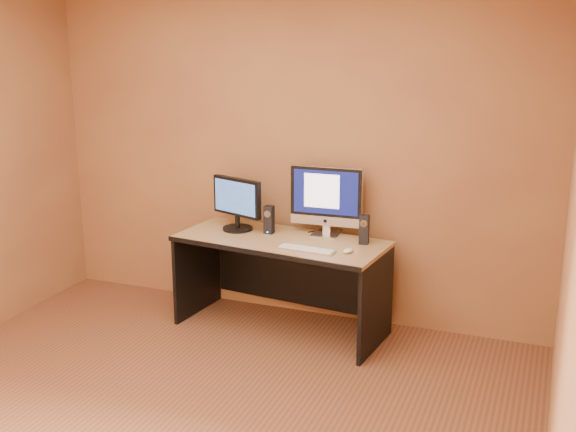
% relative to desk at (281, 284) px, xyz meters
% --- Properties ---
extents(walls, '(4.00, 4.00, 2.60)m').
position_rel_desk_xyz_m(walls, '(-0.06, -1.61, 0.94)').
color(walls, olive).
rests_on(walls, ground).
extents(desk, '(1.60, 0.84, 0.71)m').
position_rel_desk_xyz_m(desk, '(0.00, 0.00, 0.00)').
color(desk, tan).
rests_on(desk, ground).
extents(imac, '(0.56, 0.22, 0.53)m').
position_rel_desk_xyz_m(imac, '(0.27, 0.21, 0.62)').
color(imac, '#B2B2B6').
rests_on(imac, desk).
extents(second_monitor, '(0.51, 0.36, 0.40)m').
position_rel_desk_xyz_m(second_monitor, '(-0.40, 0.11, 0.56)').
color(second_monitor, black).
rests_on(second_monitor, desk).
extents(speaker_left, '(0.07, 0.07, 0.21)m').
position_rel_desk_xyz_m(speaker_left, '(-0.14, 0.11, 0.46)').
color(speaker_left, black).
rests_on(speaker_left, desk).
extents(speaker_right, '(0.07, 0.08, 0.21)m').
position_rel_desk_xyz_m(speaker_right, '(0.60, 0.11, 0.46)').
color(speaker_right, black).
rests_on(speaker_right, desk).
extents(keyboard, '(0.42, 0.14, 0.02)m').
position_rel_desk_xyz_m(keyboard, '(0.27, -0.19, 0.36)').
color(keyboard, silver).
rests_on(keyboard, desk).
extents(mouse, '(0.08, 0.11, 0.03)m').
position_rel_desk_xyz_m(mouse, '(0.55, -0.14, 0.37)').
color(mouse, white).
rests_on(mouse, desk).
extents(cable_a, '(0.03, 0.21, 0.01)m').
position_rel_desk_xyz_m(cable_a, '(0.36, 0.30, 0.36)').
color(cable_a, black).
rests_on(cable_a, desk).
extents(cable_b, '(0.10, 0.15, 0.01)m').
position_rel_desk_xyz_m(cable_b, '(0.18, 0.30, 0.36)').
color(cable_b, black).
rests_on(cable_b, desk).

